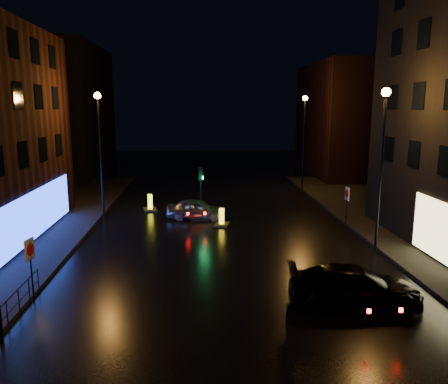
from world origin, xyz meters
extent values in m
plane|color=black|center=(0.00, 0.00, 0.00)|extent=(120.00, 120.00, 0.00)
cube|color=black|center=(-16.00, 35.00, 7.00)|extent=(8.00, 16.00, 14.00)
cube|color=black|center=(15.00, 32.00, 6.00)|extent=(8.00, 14.00, 12.00)
cylinder|color=black|center=(-7.80, 14.00, 4.00)|extent=(0.14, 0.14, 8.00)
cylinder|color=black|center=(-7.80, 14.00, 8.00)|extent=(0.20, 0.20, 0.25)
sphere|color=orange|center=(-7.80, 14.00, 8.15)|extent=(0.44, 0.44, 0.44)
cylinder|color=black|center=(7.80, 6.00, 4.00)|extent=(0.14, 0.14, 8.00)
cylinder|color=black|center=(7.80, 6.00, 8.00)|extent=(0.20, 0.20, 0.25)
sphere|color=orange|center=(7.80, 6.00, 8.15)|extent=(0.44, 0.44, 0.44)
cylinder|color=black|center=(7.80, 22.00, 4.00)|extent=(0.14, 0.14, 8.00)
cylinder|color=black|center=(7.80, 22.00, 8.00)|extent=(0.20, 0.20, 0.25)
sphere|color=orange|center=(7.80, 22.00, 8.15)|extent=(0.44, 0.44, 0.44)
cube|color=black|center=(-1.20, 14.00, 0.06)|extent=(1.40, 2.40, 0.12)
cylinder|color=black|center=(-1.20, 14.00, 1.40)|extent=(0.12, 0.12, 2.80)
cube|color=black|center=(-1.20, 14.00, 3.00)|extent=(0.28, 0.22, 0.90)
cylinder|color=#0CFF59|center=(-1.06, 14.00, 2.72)|extent=(0.05, 0.18, 0.18)
cylinder|color=black|center=(-8.00, -1.00, 0.97)|extent=(0.05, 6.00, 0.05)
cylinder|color=black|center=(-8.00, -1.00, 0.50)|extent=(0.04, 6.00, 0.04)
cylinder|color=black|center=(-8.00, -1.00, 0.50)|extent=(0.04, 0.04, 1.00)
cylinder|color=black|center=(-8.00, 2.00, 0.50)|extent=(0.04, 0.04, 1.00)
imported|color=#ADB2B6|center=(-1.51, 13.42, 0.68)|extent=(4.12, 2.03, 1.35)
imported|color=black|center=(4.49, 0.07, 0.73)|extent=(5.25, 2.64, 1.46)
cube|color=black|center=(0.09, 11.65, 0.05)|extent=(1.17, 1.46, 0.11)
cube|color=yellow|center=(0.09, 11.65, 0.58)|extent=(0.34, 0.27, 1.06)
cube|color=black|center=(0.09, 11.65, 0.58)|extent=(0.31, 0.11, 0.64)
cube|color=black|center=(-4.89, 16.11, 0.06)|extent=(1.16, 1.51, 0.11)
cube|color=#FCFD19|center=(-4.89, 16.11, 0.62)|extent=(0.35, 0.26, 1.13)
cube|color=black|center=(-4.89, 16.11, 0.62)|extent=(0.34, 0.09, 0.68)
cylinder|color=black|center=(-7.90, 1.13, 1.22)|extent=(0.07, 0.07, 2.43)
cube|color=silver|center=(-7.90, 1.13, 2.10)|extent=(0.15, 0.61, 0.83)
cylinder|color=#B20C0C|center=(-7.87, 1.13, 2.10)|extent=(0.10, 0.48, 0.49)
cylinder|color=black|center=(7.90, 10.88, 1.23)|extent=(0.07, 0.07, 2.46)
cube|color=white|center=(7.90, 10.88, 2.12)|extent=(0.08, 0.62, 0.84)
cylinder|color=#B20C0C|center=(7.87, 10.88, 2.12)|extent=(0.04, 0.49, 0.49)
camera|label=1|loc=(-1.50, -15.24, 7.47)|focal=35.00mm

